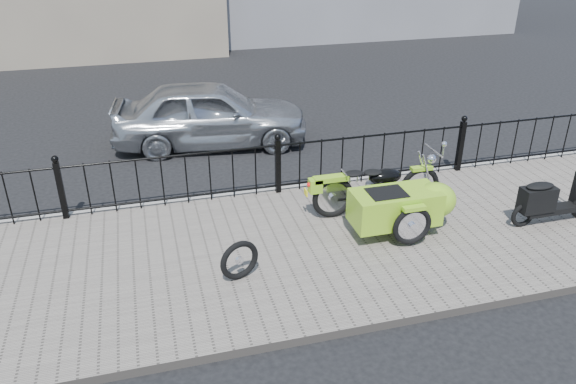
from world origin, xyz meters
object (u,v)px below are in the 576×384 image
object	(u,v)px
spare_tire	(239,260)
motorcycle_sidecar	(402,201)
scooter	(550,200)
sedan_car	(210,114)

from	to	relation	value
spare_tire	motorcycle_sidecar	bearing A→B (deg)	13.95
scooter	spare_tire	bearing A→B (deg)	-177.62
motorcycle_sidecar	scooter	world-z (taller)	scooter
motorcycle_sidecar	spare_tire	size ratio (longest dim) A/B	4.04
spare_tire	sedan_car	world-z (taller)	sedan_car
spare_tire	scooter	bearing A→B (deg)	2.38
motorcycle_sidecar	scooter	bearing A→B (deg)	-11.03
motorcycle_sidecar	spare_tire	bearing A→B (deg)	-166.05
scooter	sedan_car	distance (m)	6.73
motorcycle_sidecar	scooter	size ratio (longest dim) A/B	1.53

